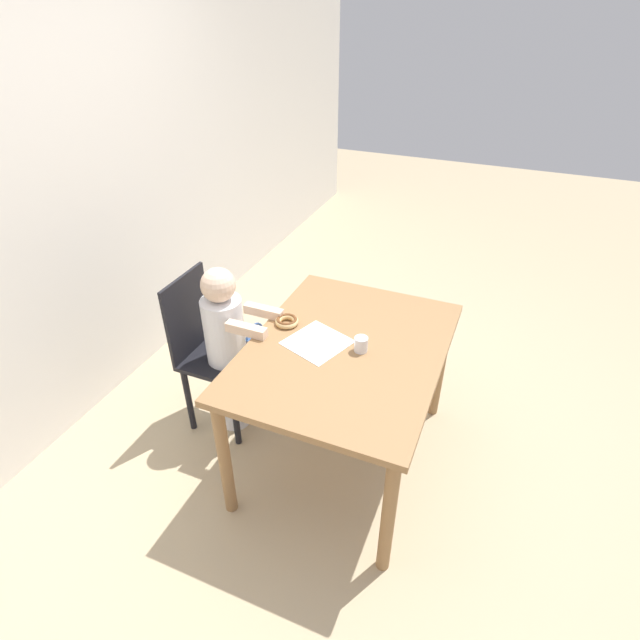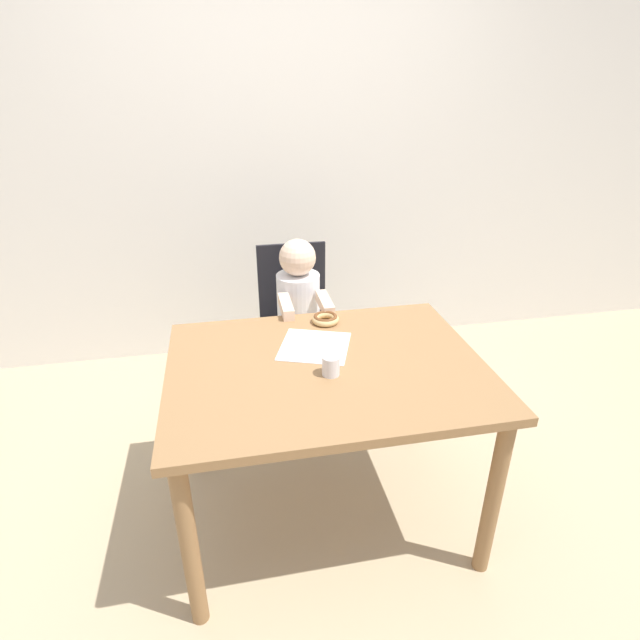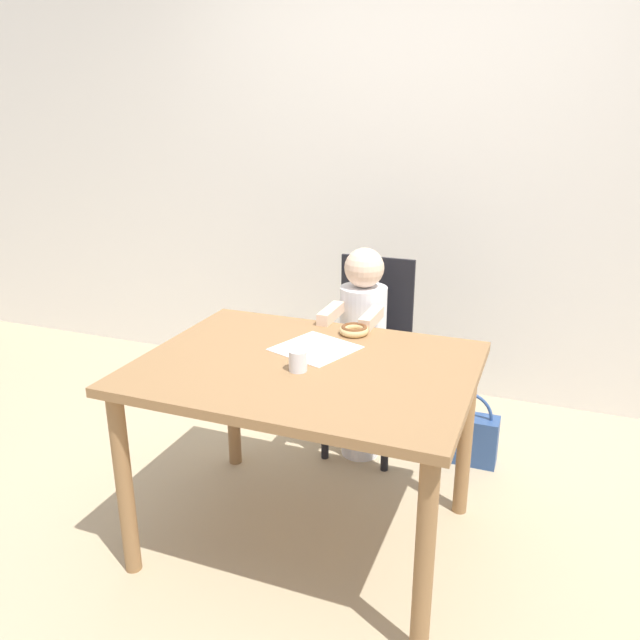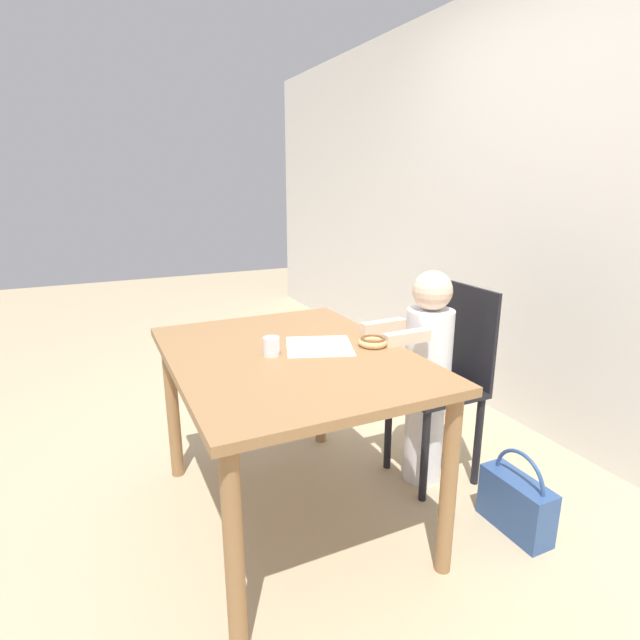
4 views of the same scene
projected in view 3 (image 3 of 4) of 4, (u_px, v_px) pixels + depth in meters
ground_plane at (307, 537)px, 2.48m from camera, size 12.00×12.00×0.00m
wall_back at (414, 178)px, 3.49m from camera, size 8.00×0.05×2.50m
dining_table at (306, 388)px, 2.27m from camera, size 1.19×0.91×0.75m
chair at (370, 354)px, 3.03m from camera, size 0.37×0.37×0.94m
child_figure at (363, 352)px, 2.91m from camera, size 0.23×0.41×1.03m
donut at (354, 330)px, 2.52m from camera, size 0.12×0.12×0.04m
napkin at (316, 348)px, 2.37m from camera, size 0.34×0.34×0.00m
handbag at (464, 436)px, 2.99m from camera, size 0.32×0.12×0.36m
cup at (299, 361)px, 2.16m from camera, size 0.06×0.06×0.07m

